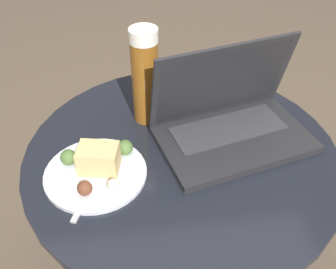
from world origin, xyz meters
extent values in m
plane|color=brown|center=(0.00, 0.00, 0.00)|extent=(6.00, 6.00, 0.00)
cylinder|color=#9E9EA3|center=(0.00, 0.00, 0.01)|extent=(0.35, 0.35, 0.01)
cylinder|color=#9E9EA3|center=(0.00, 0.00, 0.24)|extent=(0.06, 0.06, 0.46)
cylinder|color=black|center=(0.00, 0.00, 0.48)|extent=(0.73, 0.73, 0.02)
cube|color=#232326|center=(0.13, 0.01, 0.50)|extent=(0.39, 0.29, 0.02)
cube|color=#333338|center=(0.12, 0.04, 0.51)|extent=(0.29, 0.16, 0.00)
cube|color=#232326|center=(0.11, 0.09, 0.61)|extent=(0.35, 0.14, 0.21)
cube|color=silver|center=(0.11, 0.09, 0.61)|extent=(0.32, 0.12, 0.19)
cylinder|color=brown|center=(-0.07, 0.14, 0.60)|extent=(0.06, 0.06, 0.21)
cylinder|color=white|center=(-0.07, 0.14, 0.72)|extent=(0.07, 0.07, 0.03)
cylinder|color=silver|center=(-0.20, -0.05, 0.50)|extent=(0.22, 0.22, 0.01)
cube|color=#DBB775|center=(-0.19, -0.04, 0.53)|extent=(0.10, 0.08, 0.06)
sphere|color=#4C6B33|center=(-0.26, -0.01, 0.52)|extent=(0.04, 0.04, 0.04)
sphere|color=beige|center=(-0.16, -0.11, 0.51)|extent=(0.03, 0.03, 0.03)
sphere|color=brown|center=(-0.22, -0.11, 0.52)|extent=(0.03, 0.03, 0.03)
sphere|color=#4C6B33|center=(-0.13, 0.00, 0.52)|extent=(0.04, 0.04, 0.04)
cube|color=#B2B2B7|center=(-0.22, -0.12, 0.49)|extent=(0.05, 0.11, 0.01)
cube|color=#B2B2B7|center=(-0.19, -0.05, 0.49)|extent=(0.04, 0.05, 0.01)
camera|label=1|loc=(-0.13, -0.66, 1.11)|focal=42.00mm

